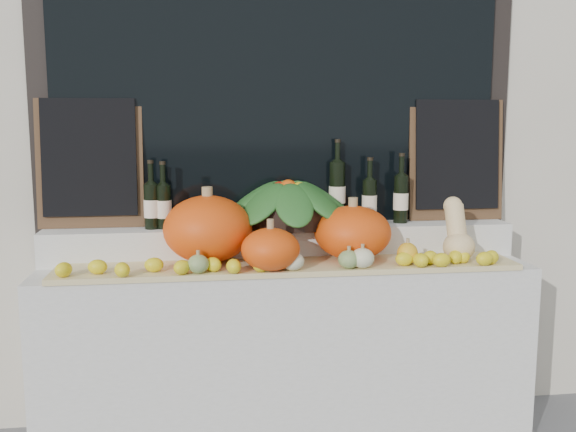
{
  "coord_description": "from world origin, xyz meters",
  "views": [
    {
      "loc": [
        -0.39,
        -1.43,
        1.56
      ],
      "look_at": [
        0.0,
        1.45,
        1.12
      ],
      "focal_mm": 40.0,
      "sensor_mm": 36.0,
      "label": 1
    }
  ],
  "objects": [
    {
      "name": "chalkboard_right",
      "position": [
        0.92,
        1.74,
        1.36
      ],
      "size": [
        0.5,
        0.08,
        0.62
      ],
      "rotation": [
        -0.08,
        0.0,
        0.0
      ],
      "color": "#4C331E",
      "rests_on": "rear_tier"
    },
    {
      "name": "wine_bottle_far_right",
      "position": [
        0.61,
        1.67,
        1.16
      ],
      "size": [
        0.08,
        0.08,
        0.35
      ],
      "color": "black",
      "rests_on": "rear_tier"
    },
    {
      "name": "lemon_heap",
      "position": [
        0.0,
        1.29,
        0.94
      ],
      "size": [
        2.2,
        0.16,
        0.06
      ],
      "primitive_type": null,
      "color": "yellow",
      "rests_on": "straw_bedding"
    },
    {
      "name": "wine_bottle_far_left",
      "position": [
        -0.63,
        1.66,
        1.15
      ],
      "size": [
        0.08,
        0.08,
        0.33
      ],
      "color": "black",
      "rests_on": "rear_tier"
    },
    {
      "name": "pumpkin_left",
      "position": [
        -0.37,
        1.5,
        1.06
      ],
      "size": [
        0.47,
        0.47,
        0.31
      ],
      "primitive_type": "ellipsoid",
      "rotation": [
        0.0,
        0.0,
        -0.15
      ],
      "color": "#EE4D0C",
      "rests_on": "straw_bedding"
    },
    {
      "name": "chalkboard_left",
      "position": [
        -0.92,
        1.74,
        1.36
      ],
      "size": [
        0.5,
        0.08,
        0.62
      ],
      "rotation": [
        -0.08,
        0.0,
        0.0
      ],
      "color": "#4C331E",
      "rests_on": "rear_tier"
    },
    {
      "name": "decorative_gourds",
      "position": [
        0.07,
        1.29,
        0.95
      ],
      "size": [
        1.04,
        0.15,
        0.14
      ],
      "color": "#2A5D1C",
      "rests_on": "straw_bedding"
    },
    {
      "name": "pumpkin_right",
      "position": [
        0.31,
        1.48,
        1.03
      ],
      "size": [
        0.47,
        0.47,
        0.25
      ],
      "primitive_type": "ellipsoid",
      "rotation": [
        0.0,
        0.0,
        -0.38
      ],
      "color": "#EE4D0C",
      "rests_on": "straw_bedding"
    },
    {
      "name": "produce_bowl",
      "position": [
        0.03,
        1.66,
        1.15
      ],
      "size": [
        0.69,
        0.69,
        0.24
      ],
      "color": "black",
      "rests_on": "rear_tier"
    },
    {
      "name": "rear_tier",
      "position": [
        0.0,
        1.68,
        0.96
      ],
      "size": [
        2.3,
        0.25,
        0.16
      ],
      "primitive_type": "cube",
      "color": "silver",
      "rests_on": "display_sill"
    },
    {
      "name": "pumpkin_center",
      "position": [
        -0.1,
        1.29,
        1.0
      ],
      "size": [
        0.34,
        0.34,
        0.19
      ],
      "primitive_type": "ellipsoid",
      "rotation": [
        0.0,
        0.0,
        -0.4
      ],
      "color": "#EE4D0C",
      "rests_on": "straw_bedding"
    },
    {
      "name": "straw_bedding",
      "position": [
        0.0,
        1.4,
        0.89
      ],
      "size": [
        2.1,
        0.32,
        0.02
      ],
      "primitive_type": "cube",
      "color": "tan",
      "rests_on": "display_sill"
    },
    {
      "name": "wine_bottle_tall",
      "position": [
        0.29,
        1.72,
        1.2
      ],
      "size": [
        0.08,
        0.08,
        0.42
      ],
      "color": "black",
      "rests_on": "rear_tier"
    },
    {
      "name": "butternut_squash",
      "position": [
        0.79,
        1.39,
        1.03
      ],
      "size": [
        0.15,
        0.21,
        0.29
      ],
      "color": "#EDC88B",
      "rests_on": "straw_bedding"
    },
    {
      "name": "wine_bottle_near_right",
      "position": [
        0.45,
        1.69,
        1.15
      ],
      "size": [
        0.08,
        0.08,
        0.33
      ],
      "color": "black",
      "rests_on": "rear_tier"
    },
    {
      "name": "wine_bottle_near_left",
      "position": [
        -0.57,
        1.66,
        1.15
      ],
      "size": [
        0.08,
        0.08,
        0.32
      ],
      "color": "black",
      "rests_on": "rear_tier"
    },
    {
      "name": "display_sill",
      "position": [
        0.0,
        1.52,
        0.44
      ],
      "size": [
        2.3,
        0.55,
        0.88
      ],
      "primitive_type": "cube",
      "color": "silver",
      "rests_on": "ground"
    }
  ]
}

